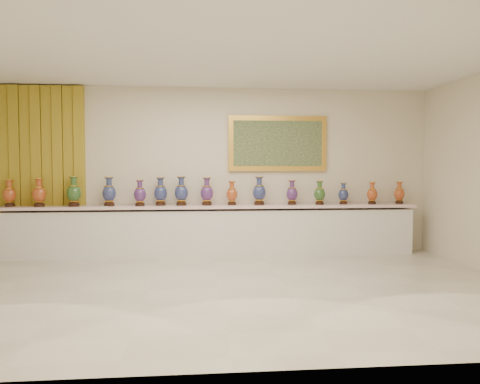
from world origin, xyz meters
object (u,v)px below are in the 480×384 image
object	(u,v)px
counter	(212,231)
vase_2	(74,193)
vase_1	(39,194)
vase_0	(9,194)

from	to	relation	value
counter	vase_2	bearing A→B (deg)	-178.84
counter	vase_2	xyz separation A→B (m)	(-2.36, -0.05, 0.70)
counter	vase_1	world-z (taller)	vase_1
vase_2	counter	bearing A→B (deg)	1.16
vase_1	vase_2	distance (m)	0.57
vase_1	vase_2	bearing A→B (deg)	0.33
counter	vase_0	size ratio (longest dim) A/B	15.79
vase_0	vase_1	world-z (taller)	vase_1
vase_1	vase_2	world-z (taller)	vase_2
counter	vase_0	world-z (taller)	vase_0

